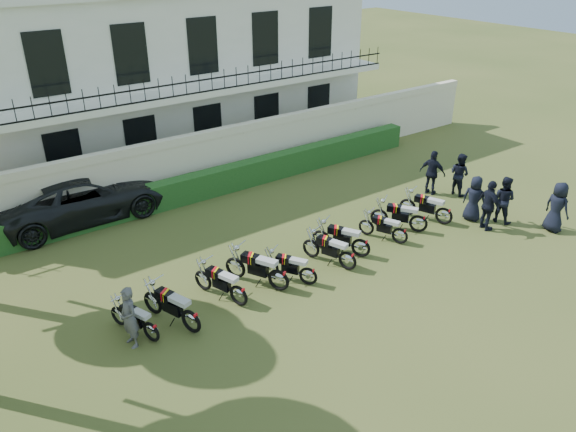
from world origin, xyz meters
The scene contains 22 objects.
ground centered at (0.00, 0.00, 0.00)m, with size 100.00×100.00×0.00m, color #3B4C1E.
perimeter_wall centered at (0.00, 8.00, 1.17)m, with size 30.00×0.35×2.30m.
hedge centered at (1.00, 7.20, 0.50)m, with size 18.00×0.60×1.00m, color #19471A.
building centered at (0.00, 13.96, 3.71)m, with size 20.40×9.60×7.40m.
motorcycle_0 centered at (-5.46, 0.29, 0.43)m, with size 0.75×1.64×0.94m.
motorcycle_1 centered at (-4.50, 0.02, 0.51)m, with size 0.86×1.95×1.11m.
motorcycle_2 centered at (-2.93, 0.32, 0.48)m, with size 0.80×1.84×1.04m.
motorcycle_3 centered at (-1.65, 0.27, 0.53)m, with size 1.06×1.92×1.14m.
motorcycle_4 centered at (-0.79, 0.02, 0.44)m, with size 0.99×1.55×0.96m.
motorcycle_5 centered at (0.66, -0.03, 0.48)m, with size 0.81×1.83×1.04m.
motorcycle_6 centered at (1.49, 0.30, 0.49)m, with size 1.04×1.76×1.07m.
motorcycle_7 centered at (3.10, 0.19, 0.44)m, with size 0.82×1.63×0.94m.
motorcycle_8 centered at (4.18, 0.38, 0.49)m, with size 1.16×1.69×1.07m.
motorcycle_9 centered at (5.34, 0.27, 0.49)m, with size 0.88×1.86×1.07m.
suv centered at (-4.59, 8.08, 0.82)m, with size 2.71×5.87×1.63m, color black.
inspector centered at (-5.89, 0.47, 0.81)m, with size 0.59×0.39×1.62m, color #56565B.
officer_0 centered at (8.03, -2.20, 0.88)m, with size 0.86×0.56×1.76m, color black.
officer_1 centered at (7.16, -0.73, 0.85)m, with size 0.82×0.64×1.69m, color black.
officer_2 centered at (6.25, -0.81, 0.89)m, with size 1.04×0.43×1.78m, color black.
officer_3 centered at (6.46, -0.06, 0.82)m, with size 0.80×0.52×1.64m, color black.
officer_4 centered at (7.84, 1.70, 0.83)m, with size 0.80×0.63×1.66m, color black.
officer_5 centered at (6.99, 2.30, 0.88)m, with size 1.03×0.43×1.76m, color black.
Camera 1 is at (-9.21, -10.65, 9.02)m, focal length 35.00 mm.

